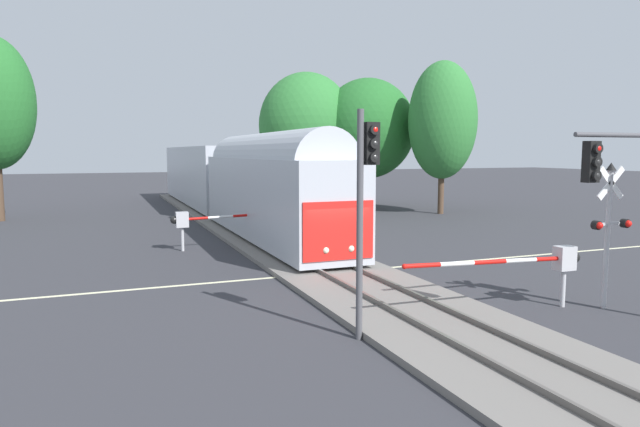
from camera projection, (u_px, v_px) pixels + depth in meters
ground_plane at (331, 273)px, 21.15m from camera, size 220.00×220.00×0.00m
road_centre_stripe at (331, 273)px, 21.15m from camera, size 44.00×0.20×0.01m
railway_track at (331, 270)px, 21.14m from camera, size 4.40×80.00×0.32m
commuter_train at (228, 178)px, 37.22m from camera, size 3.04×39.82×5.16m
crossing_gate_near at (546, 261)px, 16.12m from camera, size 5.93×0.40×1.80m
crossing_signal_mast at (609, 221)px, 16.03m from camera, size 1.36×0.44×4.23m
crossing_gate_far at (200, 220)px, 25.92m from camera, size 6.49×0.40×1.80m
traffic_signal_median at (366, 187)px, 13.28m from camera, size 0.53×0.38×5.52m
traffic_signal_far_side at (358, 175)px, 30.86m from camera, size 0.53×0.38×4.81m
maple_right_background at (443, 120)px, 40.52m from camera, size 4.93×4.93×11.02m
elm_centre_background at (306, 126)px, 44.88m from camera, size 7.56×7.56×10.80m
oak_far_right at (367, 129)px, 44.67m from camera, size 7.53×7.53×10.31m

